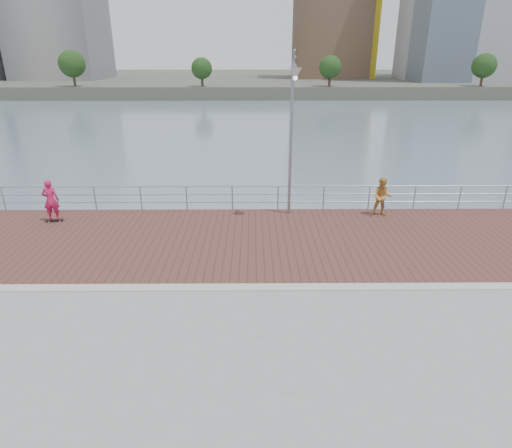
{
  "coord_description": "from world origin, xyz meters",
  "views": [
    {
      "loc": [
        -0.1,
        -11.26,
        6.61
      ],
      "look_at": [
        0.0,
        2.0,
        1.3
      ],
      "focal_mm": 30.0,
      "sensor_mm": 36.0,
      "label": 1
    }
  ],
  "objects_px": {
    "skateboarder": "(51,200)",
    "bystander": "(382,197)",
    "guardrail": "(255,195)",
    "street_lamp": "(293,109)"
  },
  "relations": [
    {
      "from": "bystander",
      "to": "guardrail",
      "type": "bearing_deg",
      "value": -176.03
    },
    {
      "from": "skateboarder",
      "to": "street_lamp",
      "type": "bearing_deg",
      "value": 171.77
    },
    {
      "from": "guardrail",
      "to": "street_lamp",
      "type": "xyz_separation_m",
      "value": [
        1.49,
        -0.97,
        3.88
      ]
    },
    {
      "from": "guardrail",
      "to": "skateboarder",
      "type": "bearing_deg",
      "value": -170.25
    },
    {
      "from": "guardrail",
      "to": "bystander",
      "type": "bearing_deg",
      "value": -8.58
    },
    {
      "from": "skateboarder",
      "to": "bystander",
      "type": "height_order",
      "value": "skateboarder"
    },
    {
      "from": "street_lamp",
      "to": "guardrail",
      "type": "bearing_deg",
      "value": 146.84
    },
    {
      "from": "guardrail",
      "to": "bystander",
      "type": "xyz_separation_m",
      "value": [
        5.47,
        -0.82,
        0.17
      ]
    },
    {
      "from": "skateboarder",
      "to": "bystander",
      "type": "bearing_deg",
      "value": 171.58
    },
    {
      "from": "skateboarder",
      "to": "bystander",
      "type": "xyz_separation_m",
      "value": [
        13.93,
        0.63,
        -0.11
      ]
    }
  ]
}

